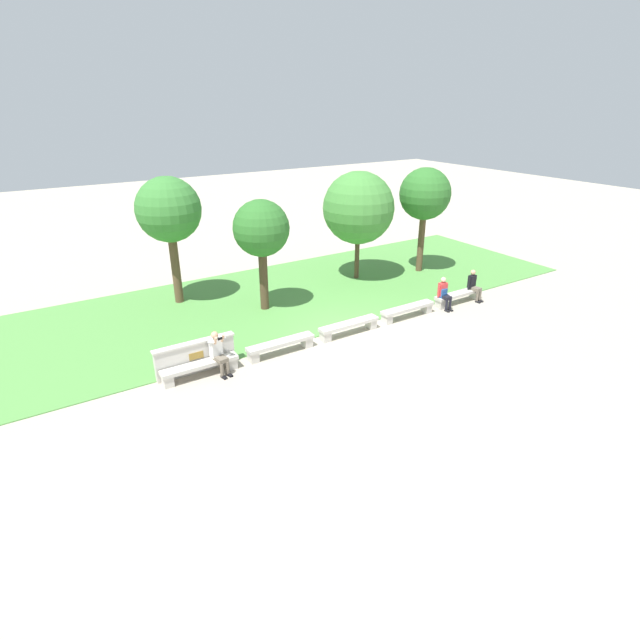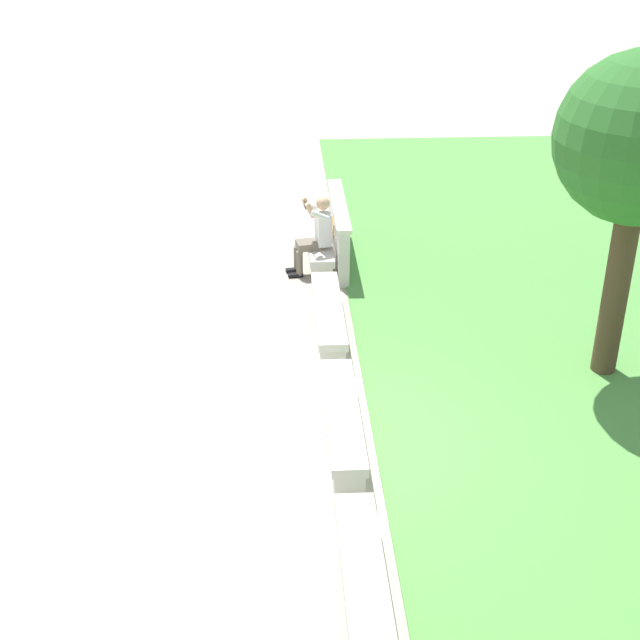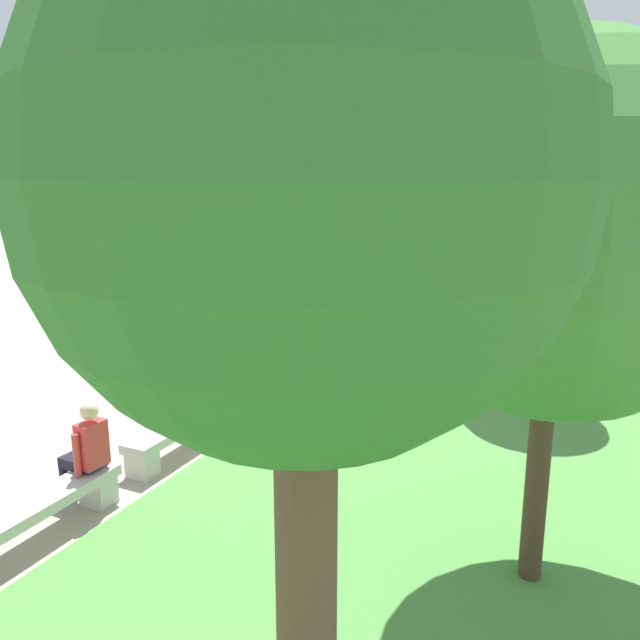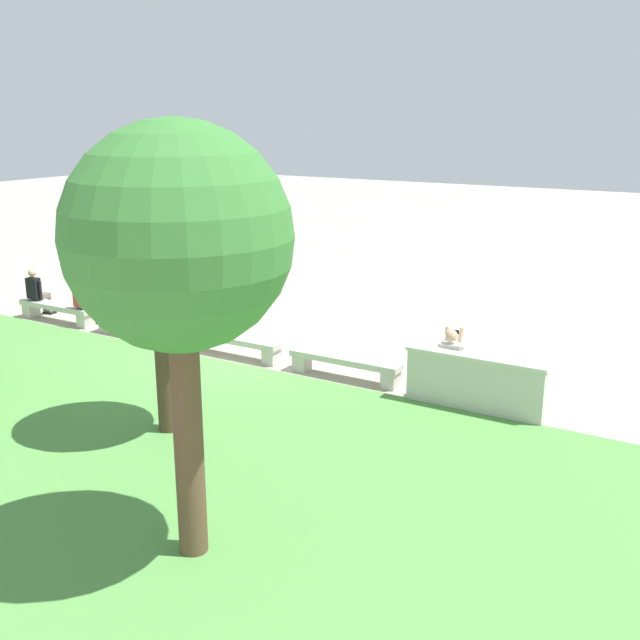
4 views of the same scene
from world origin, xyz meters
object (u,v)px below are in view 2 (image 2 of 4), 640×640
at_px(bench_mid, 342,419).
at_px(bench_far, 365,587).
at_px(bench_main, 319,242).
at_px(bench_near, 328,314).
at_px(person_photographer, 316,231).

distance_m(bench_mid, bench_far, 2.71).
relative_size(bench_main, bench_near, 1.00).
distance_m(bench_near, bench_mid, 2.71).
bearing_deg(bench_far, person_photographer, -179.42).
xyz_separation_m(bench_far, person_photographer, (-7.55, -0.08, 0.43)).
xyz_separation_m(bench_mid, bench_far, (2.71, 0.00, 0.00)).
bearing_deg(bench_mid, person_photographer, -179.10).
height_order(bench_far, person_photographer, person_photographer).
distance_m(bench_main, bench_near, 2.71).
height_order(bench_mid, person_photographer, person_photographer).
relative_size(bench_main, bench_mid, 1.00).
relative_size(bench_main, bench_far, 1.00).
bearing_deg(bench_main, person_photographer, -7.62).
bearing_deg(bench_far, bench_mid, 180.00).
distance_m(bench_far, person_photographer, 7.56).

